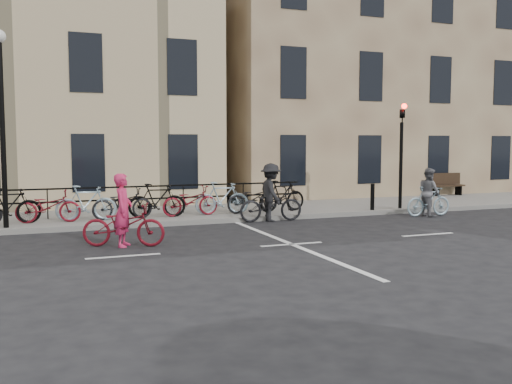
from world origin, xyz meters
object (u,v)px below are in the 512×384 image
object	(u,v)px
cyclist_grey	(429,197)
cyclist_dark	(271,199)
bench	(446,183)
lamp_post	(1,104)
cyclist_pink	(124,221)
traffic_light	(402,142)

from	to	relation	value
cyclist_grey	cyclist_dark	xyz separation A→B (m)	(-5.40, 0.73, 0.06)
bench	cyclist_grey	xyz separation A→B (m)	(-4.51, -4.57, -0.02)
bench	lamp_post	bearing A→B (deg)	-169.22
cyclist_pink	cyclist_dark	world-z (taller)	cyclist_dark
lamp_post	cyclist_pink	world-z (taller)	lamp_post
bench	cyclist_grey	distance (m)	6.42
traffic_light	cyclist_dark	distance (m)	5.41
bench	cyclist_grey	bearing A→B (deg)	-134.66
traffic_light	lamp_post	distance (m)	12.74
lamp_post	bench	size ratio (longest dim) A/B	3.30
bench	cyclist_pink	distance (m)	16.19
bench	cyclist_dark	distance (m)	10.62
lamp_post	cyclist_dark	size ratio (longest dim) A/B	2.57
lamp_post	cyclist_pink	bearing A→B (deg)	-49.90
traffic_light	bench	world-z (taller)	traffic_light
bench	cyclist_dark	world-z (taller)	cyclist_dark
lamp_post	cyclist_pink	xyz separation A→B (m)	(2.69, -3.19, -2.89)
bench	cyclist_pink	size ratio (longest dim) A/B	0.78
cyclist_grey	cyclist_dark	distance (m)	5.45
cyclist_grey	cyclist_dark	bearing A→B (deg)	83.80
traffic_light	lamp_post	world-z (taller)	lamp_post
traffic_light	cyclist_dark	world-z (taller)	traffic_light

